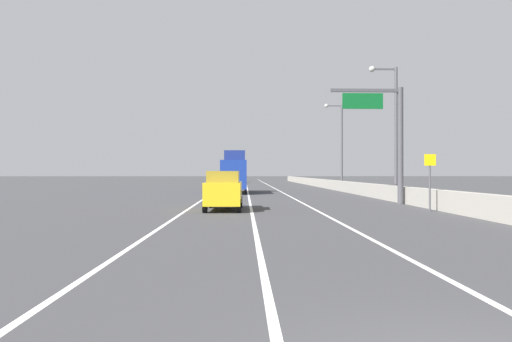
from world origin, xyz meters
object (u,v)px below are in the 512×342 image
(car_green_1, at_px, (237,178))
(box_truck, at_px, (234,173))
(speed_advisory_sign, at_px, (430,178))
(car_yellow_2, at_px, (224,191))
(lamp_post_right_second, at_px, (392,123))
(car_silver_0, at_px, (224,177))
(overhead_sign_gantry, at_px, (389,131))
(lamp_post_right_third, at_px, (340,141))

(car_green_1, height_order, box_truck, box_truck)
(speed_advisory_sign, bearing_deg, car_yellow_2, 174.38)
(lamp_post_right_second, xyz_separation_m, car_silver_0, (-15.35, 62.80, -4.80))
(overhead_sign_gantry, bearing_deg, car_green_1, 100.49)
(car_green_1, xyz_separation_m, car_yellow_2, (0.17, -61.15, 0.02))
(lamp_post_right_second, bearing_deg, car_yellow_2, -144.72)
(speed_advisory_sign, bearing_deg, lamp_post_right_third, 87.27)
(car_silver_0, bearing_deg, car_yellow_2, -87.46)
(speed_advisory_sign, bearing_deg, car_silver_0, 100.94)
(lamp_post_right_third, distance_m, box_truck, 14.45)
(overhead_sign_gantry, distance_m, box_truck, 18.85)
(overhead_sign_gantry, height_order, lamp_post_right_second, lamp_post_right_second)
(car_silver_0, distance_m, box_truck, 51.90)
(lamp_post_right_third, bearing_deg, overhead_sign_gantry, -94.46)
(car_silver_0, xyz_separation_m, car_yellow_2, (3.17, -71.41, 0.12))
(speed_advisory_sign, height_order, car_yellow_2, speed_advisory_sign)
(overhead_sign_gantry, xyz_separation_m, lamp_post_right_second, (1.78, 4.55, 1.01))
(car_green_1, distance_m, car_yellow_2, 61.15)
(overhead_sign_gantry, height_order, car_silver_0, overhead_sign_gantry)
(lamp_post_right_second, bearing_deg, lamp_post_right_third, 90.05)
(car_yellow_2, bearing_deg, speed_advisory_sign, -5.62)
(lamp_post_right_second, xyz_separation_m, lamp_post_right_third, (-0.01, 18.08, 0.00))
(box_truck, bearing_deg, overhead_sign_gantry, -56.60)
(car_silver_0, bearing_deg, box_truck, -86.35)
(speed_advisory_sign, distance_m, lamp_post_right_second, 10.55)
(overhead_sign_gantry, distance_m, speed_advisory_sign, 5.95)
(speed_advisory_sign, height_order, box_truck, box_truck)
(lamp_post_right_second, distance_m, car_yellow_2, 15.64)
(lamp_post_right_third, bearing_deg, box_truck, -149.59)
(speed_advisory_sign, distance_m, lamp_post_right_third, 28.07)
(car_yellow_2, relative_size, box_truck, 0.53)
(lamp_post_right_third, height_order, car_green_1, lamp_post_right_third)
(overhead_sign_gantry, relative_size, lamp_post_right_third, 0.75)
(lamp_post_right_third, xyz_separation_m, car_silver_0, (-15.34, 44.72, -4.80))
(speed_advisory_sign, bearing_deg, box_truck, 117.35)
(car_silver_0, bearing_deg, overhead_sign_gantry, -78.61)
(overhead_sign_gantry, bearing_deg, box_truck, 123.40)
(car_silver_0, distance_m, car_yellow_2, 71.48)
(box_truck, bearing_deg, lamp_post_right_second, -42.45)
(lamp_post_right_second, distance_m, car_silver_0, 64.82)
(car_yellow_2, height_order, box_truck, box_truck)
(overhead_sign_gantry, xyz_separation_m, lamp_post_right_third, (1.77, 22.63, 1.01))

